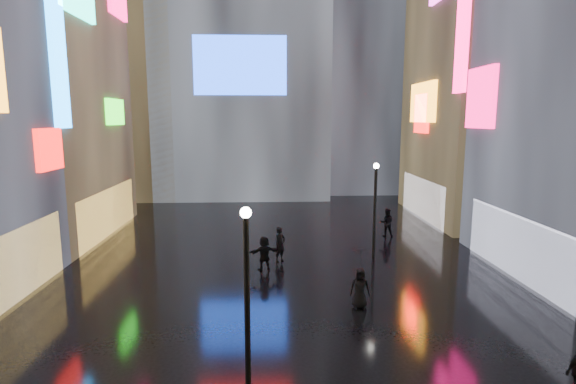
{
  "coord_description": "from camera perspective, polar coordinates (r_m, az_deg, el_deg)",
  "views": [
    {
      "loc": [
        -0.68,
        -3.07,
        7.47
      ],
      "look_at": [
        0.0,
        12.0,
        5.0
      ],
      "focal_mm": 28.0,
      "sensor_mm": 36.0,
      "label": 1
    }
  ],
  "objects": [
    {
      "name": "lamp_near",
      "position": [
        12.36,
        -5.24,
        -12.22
      ],
      "size": [
        0.3,
        0.3,
        5.2
      ],
      "color": "black",
      "rests_on": "ground"
    },
    {
      "name": "building_left_far",
      "position": [
        33.04,
        -31.2,
        14.09
      ],
      "size": [
        10.28,
        12.0,
        22.0
      ],
      "color": "black",
      "rests_on": "ground"
    },
    {
      "name": "pedestrian_7",
      "position": [
        29.46,
        12.43,
        -3.82
      ],
      "size": [
        0.97,
        0.81,
        1.8
      ],
      "primitive_type": "imported",
      "rotation": [
        0.0,
        0.0,
        2.98
      ],
      "color": "black",
      "rests_on": "ground"
    },
    {
      "name": "pedestrian_6",
      "position": [
        23.76,
        -1.01,
        -6.69
      ],
      "size": [
        0.8,
        0.78,
        1.86
      ],
      "primitive_type": "imported",
      "rotation": [
        0.0,
        0.0,
        0.73
      ],
      "color": "black",
      "rests_on": "ground"
    },
    {
      "name": "pedestrian_4",
      "position": [
        18.44,
        9.12,
        -11.98
      ],
      "size": [
        0.84,
        0.59,
        1.63
      ],
      "primitive_type": "imported",
      "rotation": [
        0.0,
        0.0,
        -0.09
      ],
      "color": "black",
      "rests_on": "ground"
    },
    {
      "name": "pedestrian_5",
      "position": [
        22.54,
        -3.04,
        -7.78
      ],
      "size": [
        1.67,
        0.98,
        1.72
      ],
      "primitive_type": "imported",
      "rotation": [
        0.0,
        0.0,
        3.46
      ],
      "color": "black",
      "rests_on": "ground"
    },
    {
      "name": "lamp_far",
      "position": [
        24.02,
        10.99,
        -1.74
      ],
      "size": [
        0.3,
        0.3,
        5.2
      ],
      "color": "black",
      "rests_on": "ground"
    },
    {
      "name": "building_right_far",
      "position": [
        37.6,
        25.12,
        18.42
      ],
      "size": [
        10.28,
        12.0,
        28.0
      ],
      "color": "black",
      "rests_on": "ground"
    },
    {
      "name": "umbrella_2",
      "position": [
        18.04,
        9.22,
        -8.33
      ],
      "size": [
        1.14,
        1.15,
        0.83
      ],
      "primitive_type": "imported",
      "rotation": [
        0.0,
        0.0,
        3.44
      ],
      "color": "black",
      "rests_on": "pedestrian_4"
    },
    {
      "name": "tower_flank_right",
      "position": [
        50.92,
        8.95,
        19.97
      ],
      "size": [
        12.0,
        12.0,
        34.0
      ],
      "primitive_type": "cube",
      "color": "black",
      "rests_on": "ground"
    },
    {
      "name": "ground",
      "position": [
        24.26,
        -0.87,
        -8.64
      ],
      "size": [
        140.0,
        140.0,
        0.0
      ],
      "primitive_type": "plane",
      "color": "black",
      "rests_on": "ground"
    },
    {
      "name": "tower_flank_left",
      "position": [
        47.32,
        -19.66,
        15.48
      ],
      "size": [
        10.0,
        10.0,
        26.0
      ],
      "primitive_type": "cube",
      "color": "black",
      "rests_on": "ground"
    }
  ]
}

